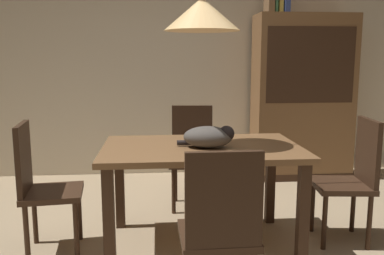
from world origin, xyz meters
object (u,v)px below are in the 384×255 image
at_px(chair_left_side, 41,182).
at_px(book_blue_wide, 285,3).
at_px(chair_right_side, 352,175).
at_px(chair_near_front, 220,227).
at_px(book_yellow_short, 279,5).
at_px(book_brown_thick, 269,3).
at_px(pendant_lamp, 202,14).
at_px(chair_far_back, 192,151).
at_px(book_green_slim, 275,1).
at_px(dining_table, 201,160).
at_px(hutch_bookcase, 302,101).
at_px(cat_sleeping, 209,137).

relative_size(chair_left_side, book_blue_wide, 3.88).
bearing_deg(chair_right_side, book_blue_wide, 90.83).
distance_m(chair_near_front, book_yellow_short, 3.14).
bearing_deg(book_brown_thick, pendant_lamp, -118.24).
xyz_separation_m(chair_far_back, book_green_slim, (0.98, 0.85, 1.47)).
distance_m(chair_near_front, chair_left_side, 1.43).
height_order(chair_far_back, book_brown_thick, book_brown_thick).
xyz_separation_m(chair_left_side, book_blue_wide, (2.23, 1.73, 1.46)).
bearing_deg(book_blue_wide, book_green_slim, 180.00).
relative_size(pendant_lamp, book_brown_thick, 5.42).
bearing_deg(dining_table, book_brown_thick, 61.76).
bearing_deg(hutch_bookcase, book_blue_wide, 179.64).
distance_m(dining_table, pendant_lamp, 1.01).
bearing_deg(chair_left_side, book_blue_wide, 37.84).
xyz_separation_m(pendant_lamp, book_brown_thick, (0.93, 1.72, 0.30)).
bearing_deg(cat_sleeping, chair_near_front, -93.32).
height_order(chair_near_front, chair_left_side, same).
xyz_separation_m(dining_table, chair_left_side, (-1.13, -0.01, -0.14)).
xyz_separation_m(chair_near_front, book_blue_wide, (1.10, 2.60, 1.46)).
distance_m(chair_left_side, cat_sleeping, 1.22).
distance_m(chair_right_side, pendant_lamp, 1.61).
height_order(dining_table, chair_left_side, chair_left_side).
height_order(chair_left_side, book_blue_wide, book_blue_wide).
bearing_deg(hutch_bookcase, chair_near_front, -117.30).
distance_m(book_yellow_short, book_blue_wide, 0.07).
bearing_deg(chair_near_front, pendant_lamp, 90.09).
xyz_separation_m(dining_table, cat_sleeping, (0.05, -0.06, 0.18)).
xyz_separation_m(hutch_bookcase, book_yellow_short, (-0.31, 0.00, 1.05)).
xyz_separation_m(dining_table, book_brown_thick, (0.93, 1.72, 1.31)).
height_order(chair_near_front, book_brown_thick, book_brown_thick).
bearing_deg(chair_near_front, cat_sleeping, 86.68).
bearing_deg(book_brown_thick, hutch_bookcase, -0.21).
bearing_deg(book_brown_thick, cat_sleeping, -116.18).
distance_m(chair_left_side, book_blue_wide, 3.18).
xyz_separation_m(chair_right_side, pendant_lamp, (-1.13, 0.01, 1.15)).
relative_size(chair_right_side, book_green_slim, 3.58).
height_order(chair_near_front, book_green_slim, book_green_slim).
xyz_separation_m(chair_far_back, pendant_lamp, (-0.01, -0.88, 1.15)).
relative_size(pendant_lamp, book_yellow_short, 6.50).
bearing_deg(book_yellow_short, hutch_bookcase, -0.28).
bearing_deg(chair_far_back, book_green_slim, 40.82).
distance_m(chair_near_front, book_brown_thick, 3.12).
bearing_deg(book_brown_thick, chair_near_front, -109.56).
bearing_deg(hutch_bookcase, book_brown_thick, 179.79).
height_order(hutch_bookcase, book_green_slim, book_green_slim).
bearing_deg(book_green_slim, dining_table, -119.79).
relative_size(book_green_slim, book_blue_wide, 1.08).
bearing_deg(chair_far_back, hutch_bookcase, 32.29).
distance_m(chair_right_side, book_green_slim, 2.28).
height_order(chair_right_side, book_blue_wide, book_blue_wide).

